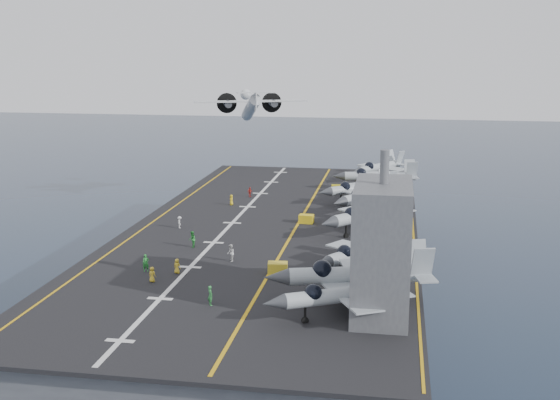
% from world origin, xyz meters
% --- Properties ---
extents(ground, '(500.00, 500.00, 0.00)m').
position_xyz_m(ground, '(0.00, 0.00, 0.00)').
color(ground, '#142135').
rests_on(ground, ground).
extents(hull, '(36.00, 90.00, 10.00)m').
position_xyz_m(hull, '(0.00, 0.00, 5.00)').
color(hull, '#56595E').
rests_on(hull, ground).
extents(flight_deck, '(38.00, 92.00, 0.40)m').
position_xyz_m(flight_deck, '(0.00, 0.00, 10.20)').
color(flight_deck, black).
rests_on(flight_deck, hull).
extents(foul_line, '(0.35, 90.00, 0.02)m').
position_xyz_m(foul_line, '(3.00, 0.00, 10.42)').
color(foul_line, gold).
rests_on(foul_line, flight_deck).
extents(landing_centerline, '(0.50, 90.00, 0.02)m').
position_xyz_m(landing_centerline, '(-6.00, 0.00, 10.42)').
color(landing_centerline, silver).
rests_on(landing_centerline, flight_deck).
extents(deck_edge_port, '(0.25, 90.00, 0.02)m').
position_xyz_m(deck_edge_port, '(-17.00, 0.00, 10.42)').
color(deck_edge_port, gold).
rests_on(deck_edge_port, flight_deck).
extents(deck_edge_stbd, '(0.25, 90.00, 0.02)m').
position_xyz_m(deck_edge_stbd, '(18.50, 0.00, 10.42)').
color(deck_edge_stbd, gold).
rests_on(deck_edge_stbd, flight_deck).
extents(island_superstructure, '(5.00, 10.00, 15.00)m').
position_xyz_m(island_superstructure, '(15.00, -30.00, 17.90)').
color(island_superstructure, '#56595E').
rests_on(island_superstructure, flight_deck).
extents(fighter_jet_0, '(16.09, 14.19, 4.68)m').
position_xyz_m(fighter_jet_0, '(11.90, -31.89, 12.74)').
color(fighter_jet_0, gray).
rests_on(fighter_jet_0, flight_deck).
extents(fighter_jet_1, '(18.18, 14.36, 5.56)m').
position_xyz_m(fighter_jet_1, '(12.89, -27.39, 13.18)').
color(fighter_jet_1, '#9DA4AC').
rests_on(fighter_jet_1, flight_deck).
extents(fighter_jet_2, '(14.62, 15.82, 4.57)m').
position_xyz_m(fighter_jet_2, '(12.57, -17.75, 12.68)').
color(fighter_jet_2, gray).
rests_on(fighter_jet_2, flight_deck).
extents(fighter_jet_4, '(17.19, 17.67, 5.15)m').
position_xyz_m(fighter_jet_4, '(12.72, -1.78, 12.97)').
color(fighter_jet_4, '#9399A2').
rests_on(fighter_jet_4, flight_deck).
extents(fighter_jet_5, '(16.41, 17.44, 5.04)m').
position_xyz_m(fighter_jet_5, '(12.47, 10.51, 12.92)').
color(fighter_jet_5, '#9BA2AB').
rests_on(fighter_jet_5, flight_deck).
extents(fighter_jet_6, '(16.17, 15.24, 4.68)m').
position_xyz_m(fighter_jet_6, '(10.77, 16.36, 12.74)').
color(fighter_jet_6, '#A3AAB3').
rests_on(fighter_jet_6, flight_deck).
extents(fighter_jet_7, '(15.82, 11.98, 4.98)m').
position_xyz_m(fighter_jet_7, '(13.33, 26.51, 12.89)').
color(fighter_jet_7, '#99A1A9').
rests_on(fighter_jet_7, flight_deck).
extents(fighter_jet_8, '(15.45, 16.61, 4.80)m').
position_xyz_m(fighter_jet_8, '(12.97, 35.98, 12.80)').
color(fighter_jet_8, '#9FA8B0').
rests_on(fighter_jet_8, flight_deck).
extents(tow_cart_a, '(2.22, 1.58, 1.24)m').
position_xyz_m(tow_cart_a, '(3.89, -20.57, 11.02)').
color(tow_cart_a, gold).
rests_on(tow_cart_a, flight_deck).
extents(tow_cart_b, '(2.04, 1.40, 1.17)m').
position_xyz_m(tow_cart_b, '(4.05, 1.72, 10.99)').
color(tow_cart_b, yellow).
rests_on(tow_cart_b, flight_deck).
extents(tow_cart_c, '(2.09, 1.47, 1.18)m').
position_xyz_m(tow_cart_c, '(6.45, 23.37, 10.99)').
color(tow_cart_c, gold).
rests_on(tow_cart_c, flight_deck).
extents(crew_0, '(1.08, 0.83, 1.62)m').
position_xyz_m(crew_0, '(-8.42, -25.36, 11.21)').
color(crew_0, gold).
rests_on(crew_0, flight_deck).
extents(crew_1, '(1.36, 1.14, 1.93)m').
position_xyz_m(crew_1, '(-10.25, -22.23, 11.36)').
color(crew_1, '#268C33').
rests_on(crew_1, flight_deck).
extents(crew_2, '(1.03, 1.34, 2.00)m').
position_xyz_m(crew_2, '(-8.00, -12.40, 11.40)').
color(crew_2, '#268C33').
rests_on(crew_2, flight_deck).
extents(crew_3, '(0.98, 1.15, 1.61)m').
position_xyz_m(crew_3, '(-12.29, -3.81, 11.21)').
color(crew_3, silver).
rests_on(crew_3, flight_deck).
extents(crew_4, '(1.09, 1.15, 1.60)m').
position_xyz_m(crew_4, '(-7.16, 17.13, 11.20)').
color(crew_4, red).
rests_on(crew_4, flight_deck).
extents(crew_5, '(0.75, 1.03, 1.61)m').
position_xyz_m(crew_5, '(-8.70, 10.90, 11.20)').
color(crew_5, yellow).
rests_on(crew_5, flight_deck).
extents(crew_6, '(1.23, 1.37, 1.90)m').
position_xyz_m(crew_6, '(-0.77, -30.76, 11.35)').
color(crew_6, '#2D863C').
rests_on(crew_6, flight_deck).
extents(crew_7, '(1.06, 1.35, 1.98)m').
position_xyz_m(crew_7, '(-2.07, -17.19, 11.39)').
color(crew_7, silver).
rests_on(crew_7, flight_deck).
extents(transport_plane, '(27.75, 23.17, 5.60)m').
position_xyz_m(transport_plane, '(-14.69, 54.30, 21.44)').
color(transport_plane, silver).
extents(crew_8, '(1.08, 0.83, 1.62)m').
position_xyz_m(crew_8, '(-6.76, -22.23, 11.21)').
color(crew_8, gold).
rests_on(crew_8, flight_deck).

